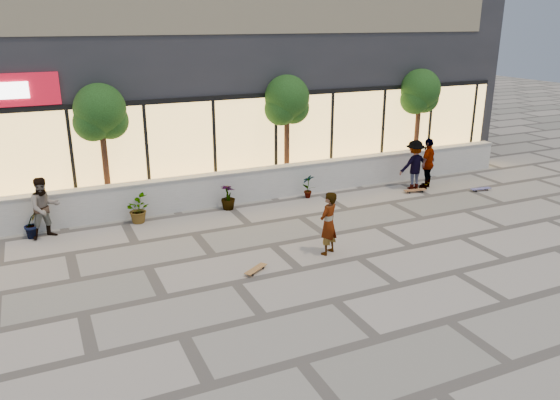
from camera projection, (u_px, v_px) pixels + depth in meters
name	position (u px, v px, depth m)	size (l,w,h in m)	color
ground	(335.00, 300.00, 11.53)	(80.00, 80.00, 0.00)	#9D9488
planter_wall	(225.00, 188.00, 17.40)	(22.00, 0.42, 1.04)	silver
retail_building	(175.00, 57.00, 20.97)	(24.00, 9.17, 8.50)	#232429
shrub_b	(32.00, 223.00, 14.72)	(0.45, 0.36, 0.81)	black
shrub_c	(137.00, 209.00, 15.82)	(0.73, 0.63, 0.81)	black
shrub_d	(228.00, 197.00, 16.93)	(0.45, 0.45, 0.81)	black
shrub_e	(308.00, 186.00, 18.03)	(0.43, 0.29, 0.81)	black
tree_midwest	(101.00, 115.00, 15.85)	(1.60, 1.50, 3.92)	#4D2B1B
tree_mideast	(287.00, 103.00, 18.22)	(1.60, 1.50, 3.92)	#4D2B1B
tree_east	(420.00, 94.00, 20.38)	(1.60, 1.50, 3.92)	#4D2B1B
skater_center	(328.00, 223.00, 13.58)	(0.59, 0.39, 1.63)	silver
skater_left	(45.00, 208.00, 14.60)	(0.82, 0.64, 1.69)	tan
skater_right_near	(428.00, 163.00, 18.95)	(1.04, 0.43, 1.77)	silver
skater_right_far	(414.00, 165.00, 18.85)	(1.11, 0.64, 1.72)	maroon
skateboard_center	(256.00, 269.00, 12.80)	(0.70, 0.55, 0.09)	brown
skateboard_right_near	(415.00, 190.00, 18.67)	(0.81, 0.33, 0.10)	brown
skateboard_right_far	(481.00, 189.00, 18.85)	(0.77, 0.28, 0.09)	#474680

